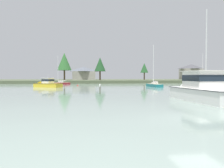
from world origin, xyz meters
TOP-DOWN VIEW (x-y plane):
  - ground_plane at (0.00, 0.00)m, footprint 472.63×472.63m
  - far_shore_bank at (0.00, 94.85)m, footprint 212.68×55.33m
  - sailboat_cream at (14.36, 23.11)m, footprint 6.58×9.96m
  - sailboat_teal at (10.99, 39.07)m, footprint 1.90×7.05m
  - sailboat_maroon at (-12.55, 59.43)m, footprint 6.52×3.90m
  - cruiser_yellow at (-14.19, 41.08)m, footprint 7.54×6.13m
  - cruiser_white at (5.49, 9.44)m, footprint 3.44×10.61m
  - mooring_buoy_white at (-0.66, 52.69)m, footprint 0.47×0.47m
  - mooring_buoy_orange at (28.71, 53.95)m, footprint 0.49×0.49m
  - mooring_buoy_red at (-6.95, 49.42)m, footprint 0.36×0.36m
  - shore_tree_center_right at (-12.75, 84.64)m, footprint 6.00×6.00m
  - shore_tree_center_left at (1.89, 79.55)m, footprint 4.60×4.60m
  - shore_tree_left_mid at (24.20, 91.68)m, footprint 3.73×3.73m
  - cottage_hillside at (-4.43, 94.11)m, footprint 11.23×8.42m
  - cottage_eastern at (53.83, 102.55)m, footprint 11.48×8.55m

SIDE VIEW (x-z plane):
  - ground_plane at x=0.00m, z-range 0.00..0.00m
  - mooring_buoy_red at x=-6.95m, z-range -0.14..0.27m
  - mooring_buoy_white at x=-0.66m, z-range -0.18..0.34m
  - mooring_buoy_orange at x=28.71m, z-range -0.18..0.36m
  - sailboat_maroon at x=-12.55m, z-range -4.47..4.87m
  - sailboat_teal at x=10.99m, z-range -4.98..5.43m
  - sailboat_cream at x=14.36m, z-range -6.67..7.23m
  - cruiser_yellow at x=-14.19m, z-range -1.51..2.41m
  - far_shore_bank at x=0.00m, z-range 0.00..1.08m
  - cruiser_white at x=5.49m, z-range -2.25..3.57m
  - cottage_hillside at x=-4.43m, z-range 1.19..7.20m
  - cottage_eastern at x=53.83m, z-range 1.22..9.44m
  - shore_tree_left_mid at x=24.20m, z-range 2.68..10.59m
  - shore_tree_center_left at x=1.89m, z-range 2.83..12.08m
  - shore_tree_center_right at x=-12.75m, z-range 3.09..14.53m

